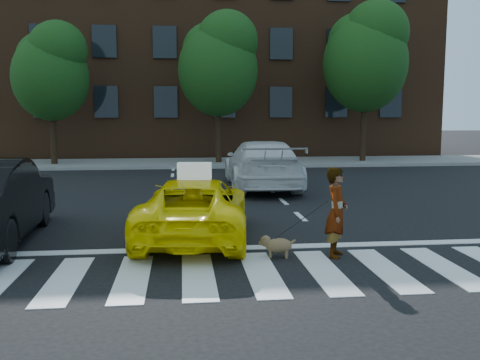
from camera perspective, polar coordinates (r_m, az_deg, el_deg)
The scene contains 13 objects.
ground at distance 8.49m, azimuth 2.38°, elevation -9.94°, with size 120.00×120.00×0.00m, color black.
crosswalk at distance 8.49m, azimuth 2.38°, elevation -9.90°, with size 13.00×2.40×0.01m, color silver.
stop_line at distance 10.02m, azimuth 1.00°, elevation -7.21°, with size 12.00×0.30×0.01m, color silver.
sidewalk_far at distance 25.66m, azimuth -3.49°, elevation 1.85°, with size 30.00×4.00×0.15m, color slate.
building at distance 33.22m, azimuth -4.22°, elevation 13.33°, with size 26.00×10.00×12.00m, color #4E2F1C.
tree_left at distance 25.73m, azimuth -19.51°, elevation 11.20°, with size 3.39×3.38×6.50m.
tree_mid at distance 25.18m, azimuth -2.28°, elevation 12.64°, with size 3.69×3.69×7.10m.
tree_right at distance 26.65m, azimuth 13.32°, elevation 13.05°, with size 4.00×4.00×7.70m.
taxi at distance 10.69m, azimuth -4.85°, elevation -3.00°, with size 2.02×4.37×1.22m, color #FFE305.
white_suv at distance 17.60m, azimuth 2.36°, elevation 1.68°, with size 2.21×5.43×1.58m, color silver.
woman at distance 9.43m, azimuth 10.26°, elevation -3.41°, with size 0.57×0.37×1.57m, color #999999.
dog at distance 9.37m, azimuth 3.85°, elevation -6.91°, with size 0.65×0.36×0.37m.
taxi_sign at distance 10.38m, azimuth -4.87°, elevation 0.97°, with size 0.65×0.28×0.32m, color white.
Camera 1 is at (-1.23, -8.02, 2.52)m, focal length 40.00 mm.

